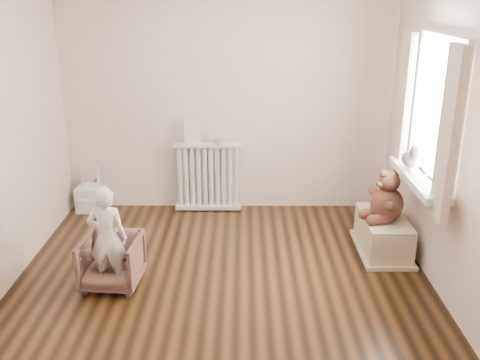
{
  "coord_description": "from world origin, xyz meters",
  "views": [
    {
      "loc": [
        0.18,
        -3.99,
        2.38
      ],
      "look_at": [
        0.15,
        0.45,
        0.8
      ],
      "focal_mm": 40.0,
      "sensor_mm": 36.0,
      "label": 1
    }
  ],
  "objects_px": {
    "child": "(108,238)",
    "plush_cat": "(413,158)",
    "radiator": "(208,178)",
    "toy_vanity": "(90,188)",
    "armchair": "(112,262)",
    "toy_bench": "(383,232)",
    "teddy_bear": "(389,188)"
  },
  "relations": [
    {
      "from": "armchair",
      "to": "toy_bench",
      "type": "distance_m",
      "value": 2.54
    },
    {
      "from": "toy_vanity",
      "to": "toy_bench",
      "type": "height_order",
      "value": "toy_vanity"
    },
    {
      "from": "child",
      "to": "plush_cat",
      "type": "bearing_deg",
      "value": -164.37
    },
    {
      "from": "plush_cat",
      "to": "teddy_bear",
      "type": "bearing_deg",
      "value": 150.43
    },
    {
      "from": "armchair",
      "to": "child",
      "type": "relative_size",
      "value": 0.54
    },
    {
      "from": "teddy_bear",
      "to": "toy_vanity",
      "type": "bearing_deg",
      "value": 145.13
    },
    {
      "from": "toy_vanity",
      "to": "toy_bench",
      "type": "relative_size",
      "value": 0.67
    },
    {
      "from": "toy_vanity",
      "to": "teddy_bear",
      "type": "distance_m",
      "value": 3.26
    },
    {
      "from": "radiator",
      "to": "toy_vanity",
      "type": "xyz_separation_m",
      "value": [
        -1.33,
        -0.03,
        -0.11
      ]
    },
    {
      "from": "teddy_bear",
      "to": "plush_cat",
      "type": "distance_m",
      "value": 0.38
    },
    {
      "from": "child",
      "to": "radiator",
      "type": "bearing_deg",
      "value": -108.09
    },
    {
      "from": "armchair",
      "to": "plush_cat",
      "type": "height_order",
      "value": "plush_cat"
    },
    {
      "from": "toy_vanity",
      "to": "armchair",
      "type": "relative_size",
      "value": 1.04
    },
    {
      "from": "radiator",
      "to": "child",
      "type": "xyz_separation_m",
      "value": [
        -0.71,
        -1.72,
        0.08
      ]
    },
    {
      "from": "plush_cat",
      "to": "armchair",
      "type": "bearing_deg",
      "value": -159.18
    },
    {
      "from": "toy_bench",
      "to": "plush_cat",
      "type": "height_order",
      "value": "plush_cat"
    },
    {
      "from": "radiator",
      "to": "armchair",
      "type": "distance_m",
      "value": 1.82
    },
    {
      "from": "radiator",
      "to": "toy_bench",
      "type": "relative_size",
      "value": 1.04
    },
    {
      "from": "plush_cat",
      "to": "radiator",
      "type": "bearing_deg",
      "value": 158.07
    },
    {
      "from": "child",
      "to": "teddy_bear",
      "type": "bearing_deg",
      "value": -160.92
    },
    {
      "from": "toy_bench",
      "to": "plush_cat",
      "type": "bearing_deg",
      "value": -53.04
    },
    {
      "from": "teddy_bear",
      "to": "toy_bench",
      "type": "bearing_deg",
      "value": 66.36
    },
    {
      "from": "armchair",
      "to": "toy_bench",
      "type": "relative_size",
      "value": 0.64
    },
    {
      "from": "child",
      "to": "teddy_bear",
      "type": "height_order",
      "value": "same"
    },
    {
      "from": "toy_vanity",
      "to": "child",
      "type": "xyz_separation_m",
      "value": [
        0.62,
        -1.69,
        0.19
      ]
    },
    {
      "from": "radiator",
      "to": "plush_cat",
      "type": "bearing_deg",
      "value": -32.66
    },
    {
      "from": "radiator",
      "to": "armchair",
      "type": "bearing_deg",
      "value": -113.18
    },
    {
      "from": "toy_bench",
      "to": "teddy_bear",
      "type": "height_order",
      "value": "teddy_bear"
    },
    {
      "from": "teddy_bear",
      "to": "plush_cat",
      "type": "bearing_deg",
      "value": -56.26
    },
    {
      "from": "radiator",
      "to": "toy_bench",
      "type": "bearing_deg",
      "value": -30.35
    },
    {
      "from": "toy_vanity",
      "to": "child",
      "type": "height_order",
      "value": "child"
    },
    {
      "from": "armchair",
      "to": "plush_cat",
      "type": "bearing_deg",
      "value": 14.57
    }
  ]
}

